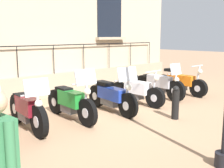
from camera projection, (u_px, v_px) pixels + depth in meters
ground_plane at (105, 110)px, 7.86m from camera, size 60.00×60.00×0.00m
motorcycle_maroon at (27, 110)px, 6.19m from camera, size 2.02×0.64×1.24m
motorcycle_green at (71, 102)px, 6.92m from camera, size 2.11×0.67×1.34m
motorcycle_blue at (112, 97)px, 7.64m from camera, size 2.10×0.75×1.31m
motorcycle_white at (137, 91)px, 8.52m from camera, size 2.04×0.75×1.09m
motorcycle_silver at (159, 85)px, 9.37m from camera, size 2.18×0.58×1.23m
motorcycle_orange at (180, 82)px, 10.01m from camera, size 2.16×0.70×1.10m
bollard at (175, 102)px, 6.99m from camera, size 0.18×0.18×0.86m
pedestrian_walking at (0, 165)px, 2.57m from camera, size 0.53×0.25×1.62m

